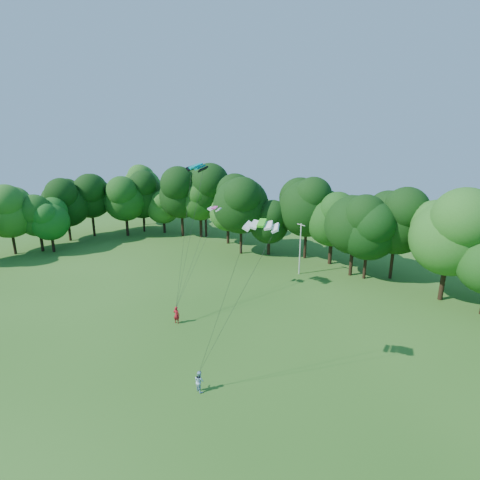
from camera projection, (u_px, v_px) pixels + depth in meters
The scene contains 10 objects.
ground at pixel (113, 419), 25.54m from camera, with size 160.00×160.00×0.00m, color #285918.
utility_pole at pixel (300, 248), 51.07m from camera, with size 1.40×0.49×7.21m.
kite_flyer_left at pixel (176, 315), 38.31m from camera, with size 0.68×0.44×1.85m, color #AC1620.
kite_flyer_right at pixel (199, 381), 28.18m from camera, with size 0.82×0.64×1.68m, color #A6CDE7.
kite_teal at pixel (197, 166), 40.31m from camera, with size 2.85×1.68×0.50m.
kite_green at pixel (262, 223), 25.71m from camera, with size 2.65×1.93×0.43m.
kite_pink at pixel (215, 208), 43.05m from camera, with size 1.68×1.09×0.26m.
tree_back_west at pixel (200, 197), 68.67m from camera, with size 8.33×8.33×12.12m.
tree_back_center at pixel (369, 223), 48.39m from camera, with size 8.51×8.51×12.37m.
tree_flank_west at pixel (49, 216), 60.26m from camera, with size 6.72×6.72×9.77m.
Camera 1 is at (20.03, -11.15, 18.79)m, focal length 28.00 mm.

